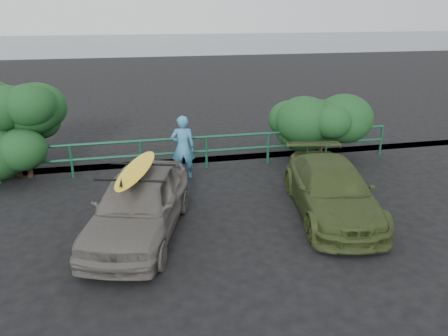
% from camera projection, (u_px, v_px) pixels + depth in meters
% --- Properties ---
extents(ground, '(80.00, 80.00, 0.00)m').
position_uv_depth(ground, '(203.00, 253.00, 8.90)').
color(ground, black).
extents(ocean, '(200.00, 200.00, 0.00)m').
position_uv_depth(ocean, '(133.00, 43.00, 63.96)').
color(ocean, slate).
rests_on(ocean, ground).
extents(guardrail, '(14.00, 0.08, 1.04)m').
position_uv_depth(guardrail, '(174.00, 154.00, 13.31)').
color(guardrail, '#154C32').
rests_on(guardrail, ground).
extents(shrub_left, '(3.20, 2.40, 2.56)m').
position_uv_depth(shrub_left, '(4.00, 136.00, 12.45)').
color(shrub_left, '#1A471E').
rests_on(shrub_left, ground).
extents(shrub_right, '(3.20, 2.40, 1.98)m').
position_uv_depth(shrub_right, '(321.00, 126.00, 14.63)').
color(shrub_right, '#1A471E').
rests_on(shrub_right, ground).
extents(sedan, '(2.88, 4.53, 1.44)m').
position_uv_depth(sedan, '(139.00, 204.00, 9.42)').
color(sedan, '#605C56').
rests_on(sedan, ground).
extents(olive_vehicle, '(2.48, 4.53, 1.25)m').
position_uv_depth(olive_vehicle, '(331.00, 190.00, 10.43)').
color(olive_vehicle, '#36441E').
rests_on(olive_vehicle, ground).
extents(man, '(0.74, 0.55, 1.88)m').
position_uv_depth(man, '(183.00, 147.00, 12.55)').
color(man, teal).
rests_on(man, ground).
extents(roof_rack, '(1.71, 1.42, 0.05)m').
position_uv_depth(roof_rack, '(137.00, 172.00, 9.17)').
color(roof_rack, black).
rests_on(roof_rack, sedan).
extents(surfboard, '(1.23, 2.51, 0.07)m').
position_uv_depth(surfboard, '(136.00, 169.00, 9.15)').
color(surfboard, yellow).
rests_on(surfboard, roof_rack).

